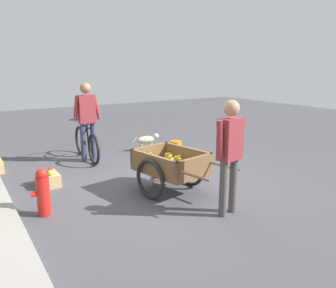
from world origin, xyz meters
name	(u,v)px	position (x,y,z in m)	size (l,w,h in m)	color
ground_plane	(166,184)	(0.00, 0.00, 0.00)	(24.00, 24.00, 0.00)	#47474C
fruit_cart	(171,166)	(-0.39, 0.15, 0.44)	(1.76, 1.07, 0.72)	brown
vendor_person	(230,148)	(-1.51, -0.06, 0.95)	(0.26, 0.54, 1.59)	#4C4742
bicycle	(86,144)	(2.28, 0.63, 0.35)	(1.66, 0.46, 0.85)	black
cyclist_person	(87,115)	(2.13, 0.64, 1.01)	(0.22, 0.61, 1.67)	#333851
dog	(147,139)	(2.26, -0.88, 0.27)	(0.22, 0.67, 0.40)	beige
fire_hydrant	(43,192)	(-0.18, 2.11, 0.33)	(0.25, 0.25, 0.67)	red
plastic_bucket	(176,147)	(1.71, -1.34, 0.14)	(0.27, 0.27, 0.28)	orange
apple_crate	(49,179)	(0.98, 1.76, 0.13)	(0.44, 0.32, 0.32)	tan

